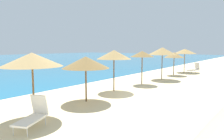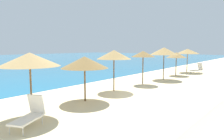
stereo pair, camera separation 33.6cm
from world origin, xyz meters
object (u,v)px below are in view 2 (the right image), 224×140
at_px(beach_umbrella_7, 176,55).
at_px(lounge_chair_1, 30,114).
at_px(beach_umbrella_8, 188,51).
at_px(beach_umbrella_3, 85,62).
at_px(beach_umbrella_5, 143,54).
at_px(beach_umbrella_2, 30,60).
at_px(beach_umbrella_6, 164,51).
at_px(beach_umbrella_4, 114,55).
at_px(lounge_chair_0, 197,69).

relative_size(beach_umbrella_7, lounge_chair_1, 1.60).
distance_m(beach_umbrella_8, lounge_chair_1, 21.13).
bearing_deg(beach_umbrella_8, beach_umbrella_3, -179.39).
relative_size(beach_umbrella_5, lounge_chair_1, 1.75).
bearing_deg(beach_umbrella_2, beach_umbrella_5, 2.38).
height_order(beach_umbrella_7, lounge_chair_1, beach_umbrella_7).
height_order(beach_umbrella_8, lounge_chair_1, beach_umbrella_8).
height_order(beach_umbrella_7, beach_umbrella_8, beach_umbrella_8).
xyz_separation_m(beach_umbrella_2, beach_umbrella_6, (13.46, 0.20, 0.16)).
xyz_separation_m(beach_umbrella_3, beach_umbrella_4, (3.12, 0.41, 0.33)).
bearing_deg(lounge_chair_1, beach_umbrella_2, -57.19).
relative_size(beach_umbrella_2, lounge_chair_0, 1.60).
height_order(beach_umbrella_4, beach_umbrella_5, beach_umbrella_4).
bearing_deg(beach_umbrella_7, lounge_chair_0, -16.41).
height_order(beach_umbrella_4, beach_umbrella_7, beach_umbrella_4).
distance_m(beach_umbrella_7, beach_umbrella_8, 3.41).
bearing_deg(lounge_chair_0, beach_umbrella_7, 94.96).
height_order(beach_umbrella_3, lounge_chair_0, beach_umbrella_3).
height_order(beach_umbrella_5, beach_umbrella_8, beach_umbrella_8).
height_order(beach_umbrella_2, beach_umbrella_4, beach_umbrella_4).
xyz_separation_m(beach_umbrella_6, beach_umbrella_7, (3.51, 0.19, -0.47)).
bearing_deg(beach_umbrella_4, beach_umbrella_7, -1.11).
bearing_deg(beach_umbrella_6, lounge_chair_0, -7.24).
bearing_deg(beach_umbrella_8, beach_umbrella_7, 179.68).
height_order(beach_umbrella_7, lounge_chair_0, beach_umbrella_7).
relative_size(beach_umbrella_4, beach_umbrella_5, 1.04).
relative_size(beach_umbrella_4, lounge_chair_1, 1.82).
distance_m(beach_umbrella_3, beach_umbrella_7, 13.66).
bearing_deg(lounge_chair_0, beach_umbrella_8, 40.79).
bearing_deg(beach_umbrella_7, beach_umbrella_6, -176.95).
height_order(beach_umbrella_3, beach_umbrella_7, beach_umbrella_3).
height_order(beach_umbrella_3, beach_umbrella_5, beach_umbrella_5).
bearing_deg(beach_umbrella_3, beach_umbrella_5, 1.98).
relative_size(beach_umbrella_2, beach_umbrella_4, 0.99).
height_order(beach_umbrella_6, beach_umbrella_7, beach_umbrella_6).
relative_size(beach_umbrella_7, lounge_chair_0, 1.43).
bearing_deg(beach_umbrella_5, beach_umbrella_8, -0.28).
relative_size(beach_umbrella_3, beach_umbrella_4, 0.93).
bearing_deg(beach_umbrella_6, beach_umbrella_5, 176.37).
relative_size(beach_umbrella_6, beach_umbrella_8, 1.06).
xyz_separation_m(beach_umbrella_2, beach_umbrella_7, (16.98, 0.39, -0.31)).
bearing_deg(beach_umbrella_3, beach_umbrella_7, 0.84).
xyz_separation_m(beach_umbrella_3, beach_umbrella_8, (17.05, 0.18, 0.35)).
bearing_deg(beach_umbrella_6, beach_umbrella_7, 3.05).
bearing_deg(beach_umbrella_5, beach_umbrella_4, 177.23).
relative_size(beach_umbrella_6, lounge_chair_0, 1.73).
distance_m(beach_umbrella_3, beach_umbrella_4, 3.16).
bearing_deg(lounge_chair_1, beach_umbrella_5, -107.28).
distance_m(beach_umbrella_7, lounge_chair_1, 17.72).
relative_size(beach_umbrella_6, beach_umbrella_7, 1.21).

